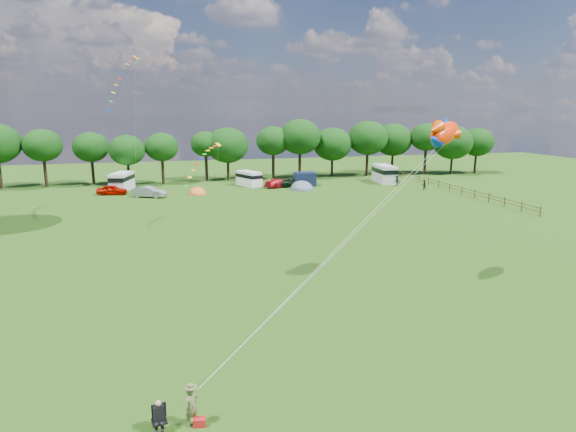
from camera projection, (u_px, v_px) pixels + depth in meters
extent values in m
plane|color=black|center=(321.00, 307.00, 29.49)|extent=(180.00, 180.00, 0.00)
cylinder|color=black|center=(0.00, 175.00, 73.29)|extent=(0.49, 0.49, 4.21)
cylinder|color=black|center=(45.00, 173.00, 75.12)|extent=(0.49, 0.49, 4.25)
ellipsoid|color=black|center=(42.00, 145.00, 74.19)|extent=(5.86, 5.86, 4.98)
cylinder|color=black|center=(93.00, 172.00, 77.42)|extent=(0.47, 0.47, 3.90)
ellipsoid|color=black|center=(91.00, 147.00, 76.55)|extent=(5.58, 5.58, 4.74)
cylinder|color=black|center=(129.00, 175.00, 75.96)|extent=(0.44, 0.44, 3.56)
ellipsoid|color=black|center=(127.00, 150.00, 75.12)|extent=(5.56, 5.56, 4.73)
cylinder|color=black|center=(163.00, 172.00, 78.11)|extent=(0.47, 0.47, 3.95)
ellipsoid|color=black|center=(162.00, 147.00, 77.25)|extent=(5.33, 5.33, 4.53)
cylinder|color=black|center=(206.00, 168.00, 81.52)|extent=(0.50, 0.50, 4.33)
ellipsoid|color=black|center=(206.00, 144.00, 80.65)|extent=(4.95, 4.95, 4.21)
cylinder|color=black|center=(228.00, 171.00, 82.08)|extent=(0.43, 0.43, 3.31)
ellipsoid|color=black|center=(228.00, 145.00, 81.15)|extent=(7.03, 7.03, 5.98)
cylinder|color=black|center=(273.00, 166.00, 84.12)|extent=(0.50, 0.50, 4.36)
ellipsoid|color=black|center=(273.00, 141.00, 83.17)|extent=(5.84, 5.84, 4.97)
cylinder|color=black|center=(300.00, 165.00, 84.39)|extent=(0.51, 0.51, 4.55)
ellipsoid|color=black|center=(300.00, 137.00, 83.32)|extent=(7.15, 7.15, 6.08)
cylinder|color=black|center=(332.00, 168.00, 86.73)|extent=(0.42, 0.42, 3.21)
ellipsoid|color=black|center=(332.00, 144.00, 85.82)|extent=(6.90, 6.90, 5.86)
cylinder|color=black|center=(367.00, 164.00, 87.58)|extent=(0.48, 0.48, 4.17)
ellipsoid|color=black|center=(368.00, 138.00, 86.54)|extent=(7.16, 7.16, 6.09)
cylinder|color=black|center=(392.00, 164.00, 90.91)|extent=(0.45, 0.45, 3.66)
ellipsoid|color=black|center=(393.00, 140.00, 89.94)|extent=(7.05, 7.05, 5.99)
cylinder|color=black|center=(425.00, 162.00, 89.75)|extent=(0.52, 0.52, 4.65)
ellipsoid|color=black|center=(427.00, 137.00, 88.76)|extent=(5.96, 5.96, 5.06)
cylinder|color=black|center=(451.00, 166.00, 89.81)|extent=(0.42, 0.42, 3.19)
ellipsoid|color=black|center=(453.00, 142.00, 88.88)|extent=(7.23, 7.23, 6.14)
cylinder|color=black|center=(475.00, 164.00, 91.46)|extent=(0.44, 0.44, 3.52)
ellipsoid|color=black|center=(477.00, 142.00, 90.58)|extent=(6.22, 6.22, 5.28)
cylinder|color=#472D19|center=(540.00, 212.00, 54.18)|extent=(0.12, 0.12, 1.20)
cylinder|color=#472D19|center=(522.00, 206.00, 57.01)|extent=(0.12, 0.12, 1.20)
cylinder|color=#472D19|center=(531.00, 206.00, 55.52)|extent=(0.08, 3.00, 0.08)
cylinder|color=#472D19|center=(531.00, 209.00, 55.61)|extent=(0.08, 3.00, 0.08)
cylinder|color=#472D19|center=(504.00, 202.00, 59.85)|extent=(0.12, 0.12, 1.20)
cylinder|color=#472D19|center=(513.00, 201.00, 58.36)|extent=(0.08, 3.00, 0.08)
cylinder|color=#472D19|center=(513.00, 205.00, 58.44)|extent=(0.08, 3.00, 0.08)
cylinder|color=#472D19|center=(489.00, 198.00, 62.69)|extent=(0.12, 0.12, 1.20)
cylinder|color=#472D19|center=(497.00, 197.00, 61.19)|extent=(0.08, 3.00, 0.08)
cylinder|color=#472D19|center=(496.00, 200.00, 61.28)|extent=(0.08, 3.00, 0.08)
cylinder|color=#472D19|center=(475.00, 194.00, 65.52)|extent=(0.12, 0.12, 1.20)
cylinder|color=#472D19|center=(482.00, 193.00, 64.03)|extent=(0.08, 3.00, 0.08)
cylinder|color=#472D19|center=(482.00, 196.00, 64.12)|extent=(0.08, 3.00, 0.08)
cylinder|color=#472D19|center=(462.00, 190.00, 68.36)|extent=(0.12, 0.12, 1.20)
cylinder|color=#472D19|center=(468.00, 190.00, 66.87)|extent=(0.08, 3.00, 0.08)
cylinder|color=#472D19|center=(468.00, 192.00, 66.95)|extent=(0.08, 3.00, 0.08)
cylinder|color=#472D19|center=(450.00, 187.00, 71.20)|extent=(0.12, 0.12, 1.20)
cylinder|color=#472D19|center=(456.00, 186.00, 69.70)|extent=(0.08, 3.00, 0.08)
cylinder|color=#472D19|center=(456.00, 189.00, 69.79)|extent=(0.08, 3.00, 0.08)
cylinder|color=#472D19|center=(439.00, 184.00, 74.03)|extent=(0.12, 0.12, 1.20)
cylinder|color=#472D19|center=(444.00, 183.00, 72.54)|extent=(0.08, 3.00, 0.08)
cylinder|color=#472D19|center=(444.00, 186.00, 72.62)|extent=(0.08, 3.00, 0.08)
cylinder|color=#472D19|center=(428.00, 181.00, 76.87)|extent=(0.12, 0.12, 1.20)
cylinder|color=#472D19|center=(434.00, 181.00, 75.37)|extent=(0.08, 3.00, 0.08)
cylinder|color=#472D19|center=(433.00, 183.00, 75.46)|extent=(0.08, 3.00, 0.08)
cylinder|color=#472D19|center=(419.00, 179.00, 79.70)|extent=(0.12, 0.12, 1.20)
cylinder|color=#472D19|center=(424.00, 178.00, 78.21)|extent=(0.08, 3.00, 0.08)
cylinder|color=#472D19|center=(424.00, 180.00, 78.30)|extent=(0.08, 3.00, 0.08)
cylinder|color=#472D19|center=(410.00, 177.00, 82.54)|extent=(0.12, 0.12, 1.20)
cylinder|color=#472D19|center=(415.00, 176.00, 81.05)|extent=(0.08, 3.00, 0.08)
cylinder|color=#472D19|center=(414.00, 178.00, 81.13)|extent=(0.08, 3.00, 0.08)
cylinder|color=#472D19|center=(402.00, 174.00, 85.38)|extent=(0.12, 0.12, 1.20)
cylinder|color=#472D19|center=(406.00, 173.00, 83.88)|extent=(0.08, 3.00, 0.08)
cylinder|color=#472D19|center=(406.00, 176.00, 83.97)|extent=(0.08, 3.00, 0.08)
imported|color=#A50A00|center=(112.00, 190.00, 68.17)|extent=(4.48, 2.43, 1.41)
imported|color=gray|center=(149.00, 192.00, 66.16)|extent=(4.59, 3.23, 1.52)
imported|color=#B1121B|center=(279.00, 183.00, 74.65)|extent=(4.88, 3.54, 1.35)
imported|color=black|center=(292.00, 182.00, 75.74)|extent=(5.36, 3.61, 1.34)
cube|color=silver|center=(122.00, 181.00, 72.01)|extent=(3.48, 5.66, 2.64)
cube|color=black|center=(122.00, 178.00, 71.89)|extent=(3.55, 5.78, 0.62)
cylinder|color=black|center=(119.00, 189.00, 70.59)|extent=(0.79, 0.45, 0.74)
cylinder|color=black|center=(126.00, 186.00, 73.83)|extent=(0.79, 0.45, 0.74)
cube|color=white|center=(249.00, 179.00, 76.00)|extent=(3.70, 5.03, 2.32)
cube|color=black|center=(249.00, 176.00, 75.90)|extent=(3.77, 5.13, 0.55)
cylinder|color=black|center=(254.00, 185.00, 75.07)|extent=(0.69, 0.49, 0.65)
cylinder|color=black|center=(244.00, 183.00, 77.29)|extent=(0.69, 0.49, 0.65)
cube|color=silver|center=(384.00, 174.00, 79.65)|extent=(2.93, 5.92, 2.87)
cube|color=black|center=(384.00, 170.00, 79.52)|extent=(2.98, 6.04, 0.68)
cylinder|color=black|center=(388.00, 182.00, 78.13)|extent=(0.83, 0.37, 0.81)
cylinder|color=black|center=(380.00, 178.00, 81.61)|extent=(0.83, 0.37, 0.81)
ellipsoid|color=orange|center=(198.00, 194.00, 68.82)|extent=(2.47, 2.84, 2.03)
cylinder|color=orange|center=(198.00, 194.00, 68.81)|extent=(2.59, 2.59, 0.08)
ellipsoid|color=#4D5D6C|center=(302.00, 190.00, 72.68)|extent=(3.43, 3.94, 2.68)
cylinder|color=#4D5D6C|center=(302.00, 189.00, 72.68)|extent=(3.60, 3.60, 0.08)
cube|color=black|center=(305.00, 179.00, 76.41)|extent=(3.78, 3.25, 2.11)
imported|color=brown|center=(192.00, 407.00, 18.28)|extent=(0.69, 0.62, 1.58)
cylinder|color=#99999E|center=(153.00, 432.00, 17.68)|extent=(0.02, 0.02, 0.48)
cylinder|color=#99999E|center=(166.00, 430.00, 17.79)|extent=(0.02, 0.02, 0.48)
cylinder|color=#99999E|center=(153.00, 424.00, 18.11)|extent=(0.02, 0.02, 0.48)
cylinder|color=#99999E|center=(166.00, 422.00, 18.22)|extent=(0.02, 0.02, 0.48)
cube|color=black|center=(159.00, 421.00, 17.90)|extent=(0.63, 0.61, 0.05)
cube|color=black|center=(159.00, 410.00, 18.07)|extent=(0.54, 0.15, 0.57)
cube|color=black|center=(159.00, 413.00, 17.86)|extent=(0.43, 0.32, 0.60)
sphere|color=tan|center=(158.00, 403.00, 17.75)|extent=(0.23, 0.23, 0.23)
cube|color=#A81916|center=(199.00, 422.00, 18.35)|extent=(0.51, 0.39, 0.33)
ellipsoid|color=#F22A00|center=(445.00, 133.00, 31.26)|extent=(3.70, 3.16, 2.07)
ellipsoid|color=#EFFF03|center=(444.00, 136.00, 31.30)|extent=(2.31, 1.96, 1.13)
cone|color=#D23A00|center=(435.00, 129.00, 30.03)|extent=(1.56, 1.47, 1.09)
cone|color=#002AC7|center=(434.00, 139.00, 30.17)|extent=(1.56, 1.47, 1.09)
cone|color=#002AC7|center=(446.00, 123.00, 31.20)|extent=(1.15, 1.19, 0.92)
sphere|color=white|center=(447.00, 130.00, 32.38)|extent=(0.35, 0.35, 0.35)
sphere|color=black|center=(446.00, 129.00, 32.48)|extent=(0.17, 0.17, 0.17)
cube|color=#FFA203|center=(136.00, 57.00, 50.86)|extent=(0.75, 0.81, 0.40)
cube|color=red|center=(133.00, 59.00, 50.38)|extent=(0.44, 0.64, 0.11)
cube|color=orange|center=(130.00, 61.00, 49.90)|extent=(0.44, 0.64, 0.12)
cube|color=yellow|center=(127.00, 64.00, 49.44)|extent=(0.43, 0.64, 0.13)
cube|color=#198C1E|center=(124.00, 68.00, 49.00)|extent=(0.43, 0.64, 0.14)
cube|color=#0C1EB2|center=(122.00, 73.00, 48.58)|extent=(0.42, 0.64, 0.15)
cube|color=red|center=(119.00, 79.00, 48.17)|extent=(0.42, 0.63, 0.16)
cube|color=orange|center=(116.00, 85.00, 47.78)|extent=(0.41, 0.63, 0.17)
cube|color=yellow|center=(113.00, 93.00, 47.41)|extent=(0.41, 0.63, 0.18)
cube|color=#198C1E|center=(111.00, 101.00, 47.05)|extent=(0.40, 0.63, 0.19)
cube|color=#0C1EB2|center=(108.00, 111.00, 46.71)|extent=(0.39, 0.62, 0.20)
cube|color=gold|center=(218.00, 145.00, 49.70)|extent=(0.72, 0.71, 0.34)
cube|color=red|center=(215.00, 146.00, 49.20)|extent=(0.51, 0.48, 0.10)
cube|color=orange|center=(211.00, 148.00, 48.70)|extent=(0.51, 0.48, 0.10)
cube|color=yellow|center=(208.00, 151.00, 48.23)|extent=(0.51, 0.47, 0.11)
cube|color=#198C1E|center=(204.00, 154.00, 47.77)|extent=(0.51, 0.47, 0.12)
cube|color=#0C1EB2|center=(201.00, 159.00, 47.33)|extent=(0.51, 0.47, 0.13)
cube|color=red|center=(197.00, 164.00, 46.91)|extent=(0.50, 0.46, 0.14)
cube|color=orange|center=(193.00, 170.00, 46.50)|extent=(0.50, 0.46, 0.15)
cube|color=yellow|center=(190.00, 177.00, 46.11)|extent=(0.50, 0.46, 0.15)
cube|color=#198C1E|center=(186.00, 186.00, 45.74)|extent=(0.49, 0.45, 0.16)
imported|color=black|center=(424.00, 185.00, 72.24)|extent=(0.79, 0.54, 1.53)
imported|color=black|center=(397.00, 181.00, 75.87)|extent=(1.15, 0.64, 1.69)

